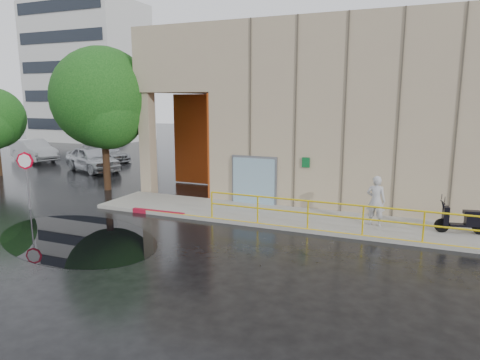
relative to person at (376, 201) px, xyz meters
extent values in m
plane|color=black|center=(-5.48, -4.43, -1.07)|extent=(120.00, 120.00, 0.00)
cube|color=gray|center=(-1.48, 0.07, -1.00)|extent=(20.00, 3.00, 0.15)
cube|color=tan|center=(0.52, 6.57, 2.93)|extent=(16.00, 10.00, 8.00)
cube|color=tan|center=(-9.48, 6.57, 5.43)|extent=(4.00, 10.00, 3.00)
cube|color=tan|center=(-11.08, 1.97, 1.43)|extent=(0.60, 0.60, 5.00)
cube|color=#A5400F|center=(-9.48, 5.07, 1.43)|extent=(3.80, 0.15, 4.90)
cube|color=#A5400F|center=(-7.53, 3.32, 1.43)|extent=(0.10, 3.50, 4.90)
cube|color=#87A5B8|center=(-5.28, 1.45, 0.08)|extent=(1.90, 0.10, 2.00)
cube|color=slate|center=(-5.28, 1.53, 0.08)|extent=(2.10, 0.06, 2.20)
cube|color=#0C5625|center=(-2.98, 1.51, 1.03)|extent=(0.32, 0.04, 0.42)
cylinder|color=#D7B80B|center=(-1.23, -1.28, 0.08)|extent=(9.50, 0.06, 0.06)
cylinder|color=#D7B80B|center=(-1.23, -1.28, -0.37)|extent=(9.50, 0.06, 0.06)
cube|color=silver|center=(-33.48, 23.57, 6.43)|extent=(12.00, 8.00, 15.00)
imported|color=#B0B0B4|center=(0.00, 0.00, 0.00)|extent=(0.72, 0.51, 1.84)
cylinder|color=black|center=(2.22, 0.04, -0.68)|extent=(0.49, 0.18, 0.48)
cylinder|color=black|center=(3.41, 0.25, -0.68)|extent=(0.49, 0.18, 0.48)
cylinder|color=slate|center=(-14.05, -2.68, 0.02)|extent=(0.07, 0.07, 2.17)
cylinder|color=#C2001B|center=(-14.05, -2.71, 1.05)|extent=(0.73, 0.27, 0.75)
cylinder|color=white|center=(-14.05, -2.74, 1.05)|extent=(0.57, 0.19, 0.59)
cube|color=maroon|center=(-8.42, -1.33, -0.98)|extent=(2.40, 0.22, 0.18)
cube|color=black|center=(-9.38, -4.90, -1.07)|extent=(8.05, 6.42, 0.01)
imported|color=silver|center=(-18.46, 6.29, -0.25)|extent=(5.20, 3.68, 1.64)
imported|color=silver|center=(-25.72, 8.18, -0.25)|extent=(5.30, 3.36, 1.65)
imported|color=#9C9EA2|center=(-20.48, 10.23, -0.46)|extent=(4.47, 2.62, 1.22)
cylinder|color=black|center=(-13.62, 1.87, 0.54)|extent=(0.36, 0.36, 3.23)
sphere|color=#235416|center=(-13.62, 1.87, 3.68)|extent=(5.08, 5.08, 5.08)
sphere|color=#235416|center=(-13.02, 1.50, 2.92)|extent=(3.56, 3.56, 3.56)
camera|label=1|loc=(1.19, -15.79, 3.63)|focal=32.00mm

